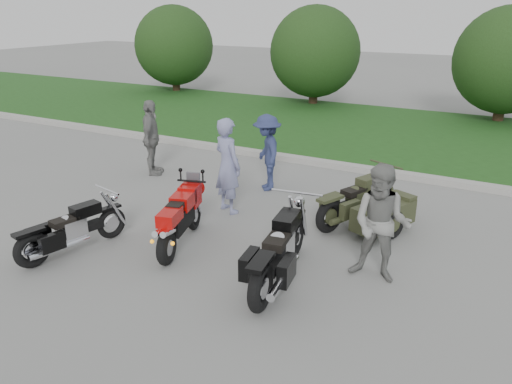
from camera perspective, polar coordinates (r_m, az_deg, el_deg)
The scene contains 14 objects.
ground at distance 8.46m, azimuth -9.64°, elevation -7.55°, with size 80.00×80.00×0.00m, color gray.
curb at distance 13.29m, azimuth 6.25°, elevation 3.51°, with size 60.00×0.30×0.15m, color #A3A199.
grass_strip at distance 17.09m, azimuth 11.61°, elevation 7.04°, with size 60.00×8.00×0.14m, color #286121.
tree_far_left at distance 24.35m, azimuth -9.35°, elevation 16.19°, with size 3.60×3.60×4.00m.
tree_mid_left at distance 20.87m, azimuth 6.76°, elevation 15.62°, with size 3.60×3.60×4.00m.
tree_mid_right at distance 19.40m, azimuth 26.84°, elevation 13.26°, with size 3.60×3.60×4.00m.
sportbike_red at distance 8.63m, azimuth -8.72°, elevation -2.88°, with size 0.74×1.92×0.93m.
cruiser_left at distance 8.92m, azimuth -20.60°, elevation -4.26°, with size 0.60×2.01×0.79m.
cruiser_right at distance 7.47m, azimuth 2.62°, elevation -7.07°, with size 0.62×2.46×0.95m.
cruiser_sidecar at distance 9.48m, azimuth 13.04°, elevation -1.97°, with size 1.58×2.10×0.86m.
person_stripe at distance 9.91m, azimuth -3.26°, elevation 3.02°, with size 0.70×0.46×1.93m, color #8488B3.
person_grey at distance 7.61m, azimuth 14.13°, elevation -3.59°, with size 0.89×0.69×1.82m, color gray.
person_denim at distance 11.17m, azimuth 1.26°, elevation 4.52°, with size 1.11×0.64×1.72m, color navy.
person_back at distance 12.46m, azimuth -11.87°, elevation 6.07°, with size 1.08×0.45×1.84m, color gray.
Camera 1 is at (4.73, -5.81, 3.95)m, focal length 35.00 mm.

